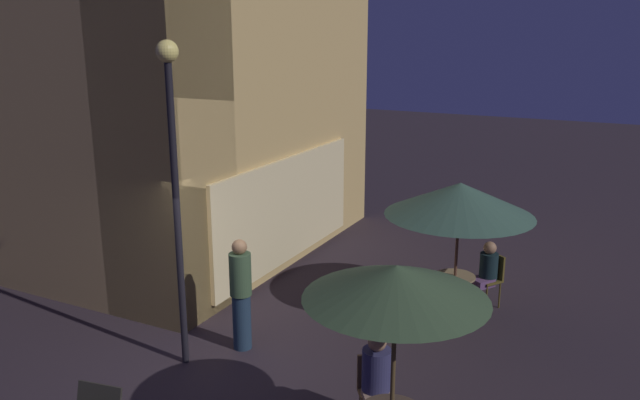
# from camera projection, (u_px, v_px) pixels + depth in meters

# --- Properties ---
(ground_plane) EXTENTS (60.00, 60.00, 0.00)m
(ground_plane) POSITION_uv_depth(u_px,v_px,m) (201.00, 374.00, 9.02)
(ground_plane) COLOR #2A2127
(cafe_building) EXTENTS (7.39, 6.99, 8.84)m
(cafe_building) POSITION_uv_depth(u_px,v_px,m) (162.00, 47.00, 11.96)
(cafe_building) COLOR tan
(cafe_building) RESTS_ON ground
(street_lamp_near_corner) EXTENTS (0.30, 0.30, 4.61)m
(street_lamp_near_corner) POSITION_uv_depth(u_px,v_px,m) (174.00, 158.00, 8.58)
(street_lamp_near_corner) COLOR black
(street_lamp_near_corner) RESTS_ON ground
(cafe_table_1) EXTENTS (0.68, 0.68, 0.73)m
(cafe_table_1) POSITION_uv_depth(u_px,v_px,m) (454.00, 288.00, 10.76)
(cafe_table_1) COLOR black
(cafe_table_1) RESTS_ON ground
(patio_umbrella_0) EXTENTS (1.94, 1.94, 2.43)m
(patio_umbrella_0) POSITION_uv_depth(u_px,v_px,m) (396.00, 284.00, 6.47)
(patio_umbrella_0) COLOR black
(patio_umbrella_0) RESTS_ON ground
(patio_umbrella_1) EXTENTS (2.45, 2.45, 2.34)m
(patio_umbrella_1) POSITION_uv_depth(u_px,v_px,m) (460.00, 199.00, 10.36)
(patio_umbrella_1) COLOR black
(patio_umbrella_1) RESTS_ON ground
(cafe_chair_1) EXTENTS (0.55, 0.55, 0.92)m
(cafe_chair_1) POSITION_uv_depth(u_px,v_px,m) (374.00, 385.00, 7.73)
(cafe_chair_1) COLOR brown
(cafe_chair_1) RESTS_ON ground
(cafe_chair_2) EXTENTS (0.53, 0.53, 0.95)m
(cafe_chair_2) POSITION_uv_depth(u_px,v_px,m) (492.00, 275.00, 11.14)
(cafe_chair_2) COLOR #4D4118
(cafe_chair_2) RESTS_ON ground
(patron_seated_0) EXTENTS (0.54, 0.50, 1.29)m
(patron_seated_0) POSITION_uv_depth(u_px,v_px,m) (377.00, 378.00, 7.55)
(patron_seated_0) COLOR #806456
(patron_seated_0) RESTS_ON ground
(patron_seated_1) EXTENTS (0.51, 0.47, 1.20)m
(patron_seated_1) POSITION_uv_depth(u_px,v_px,m) (486.00, 271.00, 11.04)
(patron_seated_1) COLOR #5B3C66
(patron_seated_1) RESTS_ON ground
(patron_standing_2) EXTENTS (0.33, 0.33, 1.75)m
(patron_standing_2) POSITION_uv_depth(u_px,v_px,m) (241.00, 294.00, 9.56)
(patron_standing_2) COLOR #1E3043
(patron_standing_2) RESTS_ON ground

